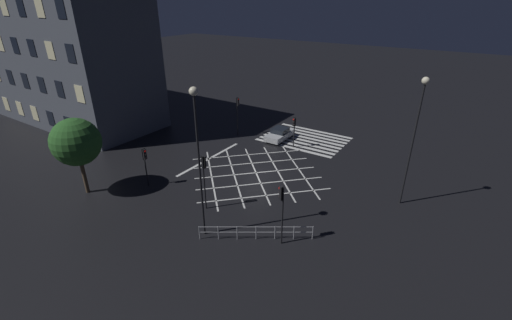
% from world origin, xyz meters
% --- Properties ---
extents(ground_plane, '(200.00, 200.00, 0.00)m').
position_xyz_m(ground_plane, '(0.00, 0.00, 0.00)').
color(ground_plane, black).
extents(road_markings, '(14.16, 20.76, 0.01)m').
position_xyz_m(road_markings, '(0.29, -6.84, 0.00)').
color(road_markings, silver).
rests_on(road_markings, ground_plane).
extents(office_building, '(37.29, 10.06, 19.07)m').
position_xyz_m(office_building, '(35.14, 0.01, 9.54)').
color(office_building, '#4C515B').
rests_on(office_building, ground_plane).
extents(traffic_light_se_main, '(0.39, 0.36, 4.59)m').
position_xyz_m(traffic_light_se_main, '(7.19, -7.04, 3.26)').
color(traffic_light_se_main, black).
rests_on(traffic_light_se_main, ground_plane).
extents(traffic_light_nw_main, '(0.39, 0.36, 4.40)m').
position_xyz_m(traffic_light_nw_main, '(-6.98, 7.63, 3.13)').
color(traffic_light_nw_main, black).
rests_on(traffic_light_nw_main, ground_plane).
extents(traffic_light_median_south, '(0.36, 0.39, 3.46)m').
position_xyz_m(traffic_light_median_south, '(-0.08, -7.29, 2.48)').
color(traffic_light_median_south, black).
rests_on(traffic_light_median_south, ground_plane).
extents(traffic_light_median_north, '(0.36, 0.39, 4.49)m').
position_xyz_m(traffic_light_median_north, '(-0.04, 7.10, 3.20)').
color(traffic_light_median_north, black).
rests_on(traffic_light_median_north, ground_plane).
extents(traffic_light_ne_main, '(0.39, 0.36, 3.54)m').
position_xyz_m(traffic_light_ne_main, '(6.52, 7.23, 2.53)').
color(traffic_light_ne_main, black).
rests_on(traffic_light_ne_main, ground_plane).
extents(street_lamp_east, '(0.53, 0.53, 10.11)m').
position_xyz_m(street_lamp_east, '(-12.58, -2.00, 7.05)').
color(street_lamp_east, black).
rests_on(street_lamp_east, ground_plane).
extents(street_lamp_west, '(0.55, 0.55, 10.38)m').
position_xyz_m(street_lamp_west, '(-2.06, 9.67, 7.33)').
color(street_lamp_west, black).
rests_on(street_lamp_west, ground_plane).
extents(street_tree_near, '(3.86, 3.86, 6.53)m').
position_xyz_m(street_tree_near, '(10.01, 10.83, 4.59)').
color(street_tree_near, brown).
rests_on(street_tree_near, ground_plane).
extents(waiting_car, '(1.85, 4.12, 1.36)m').
position_xyz_m(waiting_car, '(2.35, -8.56, 0.64)').
color(waiting_car, '#B7BABC').
rests_on(waiting_car, ground_plane).
extents(pedestrian_railing, '(6.49, 4.29, 1.05)m').
position_xyz_m(pedestrian_railing, '(-5.40, 8.20, 0.67)').
color(pedestrian_railing, '#B7B7BC').
rests_on(pedestrian_railing, ground_plane).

